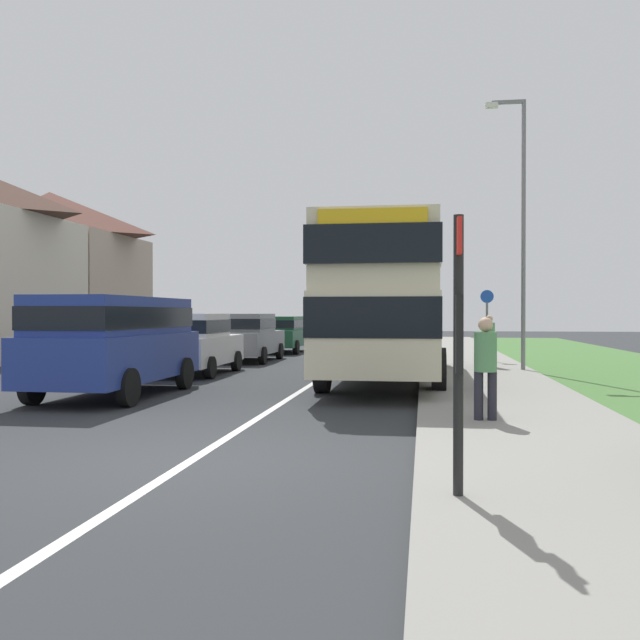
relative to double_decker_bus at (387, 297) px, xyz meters
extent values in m
plane|color=#2D3033|center=(-1.77, -10.01, -2.14)|extent=(120.00, 120.00, 0.00)
cube|color=silver|center=(-1.77, -2.01, -2.14)|extent=(0.14, 60.00, 0.01)
cube|color=gray|center=(2.43, -4.01, -2.08)|extent=(3.20, 68.00, 0.12)
cube|color=beige|center=(0.00, 0.00, -0.82)|extent=(2.50, 10.44, 1.65)
cube|color=beige|center=(0.00, 0.00, 0.78)|extent=(2.45, 10.23, 1.55)
cube|color=black|center=(0.00, 0.00, -0.49)|extent=(2.53, 10.50, 0.76)
cube|color=black|center=(0.00, 0.00, 0.86)|extent=(2.53, 10.50, 0.72)
cube|color=gold|center=(0.00, -5.17, 1.28)|extent=(2.00, 0.08, 0.44)
cylinder|color=black|center=(-1.25, 3.24, -1.64)|extent=(0.30, 1.00, 1.00)
cylinder|color=black|center=(1.25, 3.24, -1.64)|extent=(0.30, 1.00, 1.00)
cylinder|color=black|center=(-1.25, -2.87, -1.64)|extent=(0.30, 1.00, 1.00)
cylinder|color=black|center=(1.25, -2.87, -1.64)|extent=(0.30, 1.00, 1.00)
cube|color=navy|center=(-5.42, -4.17, -1.31)|extent=(1.95, 4.91, 0.94)
cube|color=navy|center=(-5.42, -4.17, -0.46)|extent=(1.72, 4.52, 0.77)
cube|color=black|center=(-5.42, -4.17, -0.50)|extent=(1.76, 4.56, 0.43)
cylinder|color=black|center=(-6.37, -2.65, -1.78)|extent=(0.20, 0.72, 0.72)
cylinder|color=black|center=(-4.46, -2.65, -1.78)|extent=(0.20, 0.72, 0.72)
cylinder|color=black|center=(-6.37, -5.69, -1.78)|extent=(0.20, 0.72, 0.72)
cylinder|color=black|center=(-4.46, -5.69, -1.78)|extent=(0.20, 0.72, 0.72)
cube|color=silver|center=(-5.50, 1.04, -1.45)|extent=(1.77, 4.16, 0.78)
cube|color=silver|center=(-5.50, 0.83, -0.74)|extent=(1.56, 2.29, 0.64)
cube|color=black|center=(-5.50, 0.83, -0.77)|extent=(1.60, 2.31, 0.36)
cylinder|color=black|center=(-6.37, 2.33, -1.84)|extent=(0.20, 0.60, 0.60)
cylinder|color=black|center=(-4.63, 2.33, -1.84)|extent=(0.20, 0.60, 0.60)
cylinder|color=black|center=(-6.37, -0.25, -1.84)|extent=(0.20, 0.60, 0.60)
cylinder|color=black|center=(-4.63, -0.25, -1.84)|extent=(0.20, 0.60, 0.60)
cube|color=slate|center=(-5.28, 6.36, -1.45)|extent=(1.71, 4.44, 0.78)
cube|color=slate|center=(-5.28, 6.14, -0.75)|extent=(1.50, 2.44, 0.64)
cube|color=black|center=(-5.28, 6.14, -0.78)|extent=(1.54, 2.47, 0.36)
cylinder|color=black|center=(-6.12, 7.74, -1.84)|extent=(0.20, 0.60, 0.60)
cylinder|color=black|center=(-4.45, 7.74, -1.84)|extent=(0.20, 0.60, 0.60)
cylinder|color=black|center=(-6.12, 4.99, -1.84)|extent=(0.20, 0.60, 0.60)
cylinder|color=black|center=(-4.45, 4.99, -1.84)|extent=(0.20, 0.60, 0.60)
cube|color=#19472D|center=(-5.22, 12.03, -1.49)|extent=(1.76, 4.45, 0.71)
cube|color=#19472D|center=(-5.22, 11.81, -0.84)|extent=(1.55, 2.45, 0.58)
cube|color=black|center=(-5.22, 11.81, -0.87)|extent=(1.59, 2.47, 0.33)
cylinder|color=black|center=(-6.08, 13.41, -1.84)|extent=(0.20, 0.60, 0.60)
cylinder|color=black|center=(-4.35, 13.41, -1.84)|extent=(0.20, 0.60, 0.60)
cylinder|color=black|center=(-6.08, 10.65, -1.84)|extent=(0.20, 0.60, 0.60)
cylinder|color=black|center=(-4.35, 10.65, -1.84)|extent=(0.20, 0.60, 0.60)
cylinder|color=#23232D|center=(1.75, -7.09, -1.72)|extent=(0.14, 0.14, 0.85)
cylinder|color=#23232D|center=(1.95, -7.09, -1.72)|extent=(0.14, 0.14, 0.85)
cylinder|color=#518C56|center=(1.85, -7.09, -0.99)|extent=(0.34, 0.34, 0.60)
sphere|color=tan|center=(1.85, -7.09, -0.58)|extent=(0.22, 0.22, 0.22)
cylinder|color=#23232D|center=(2.77, 3.46, -1.72)|extent=(0.14, 0.14, 0.85)
cylinder|color=#23232D|center=(2.97, 3.46, -1.72)|extent=(0.14, 0.14, 0.85)
cylinder|color=#518C56|center=(2.87, 3.46, -0.99)|extent=(0.34, 0.34, 0.60)
sphere|color=tan|center=(2.87, 3.46, -0.58)|extent=(0.22, 0.22, 0.22)
cylinder|color=black|center=(1.23, -11.52, -0.84)|extent=(0.09, 0.09, 2.60)
cube|color=red|center=(1.23, -11.52, 0.26)|extent=(0.04, 0.44, 0.32)
cube|color=black|center=(1.23, -11.50, -0.59)|extent=(0.06, 0.52, 0.68)
cylinder|color=slate|center=(3.06, 6.25, -1.09)|extent=(0.08, 0.08, 2.10)
cylinder|color=blue|center=(3.06, 6.25, 0.16)|extent=(0.44, 0.03, 0.44)
cylinder|color=slate|center=(3.75, 2.61, 1.77)|extent=(0.12, 0.12, 7.82)
cube|color=slate|center=(3.30, 2.61, 5.63)|extent=(0.90, 0.10, 0.10)
cube|color=silver|center=(2.85, 2.61, 5.56)|extent=(0.36, 0.20, 0.14)
cube|color=tan|center=(-16.32, 12.18, 0.51)|extent=(7.37, 6.66, 5.30)
pyramid|color=brown|center=(-16.32, 12.18, 4.20)|extent=(7.37, 6.66, 2.08)
camera|label=1|loc=(0.93, -17.72, -0.41)|focal=38.73mm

